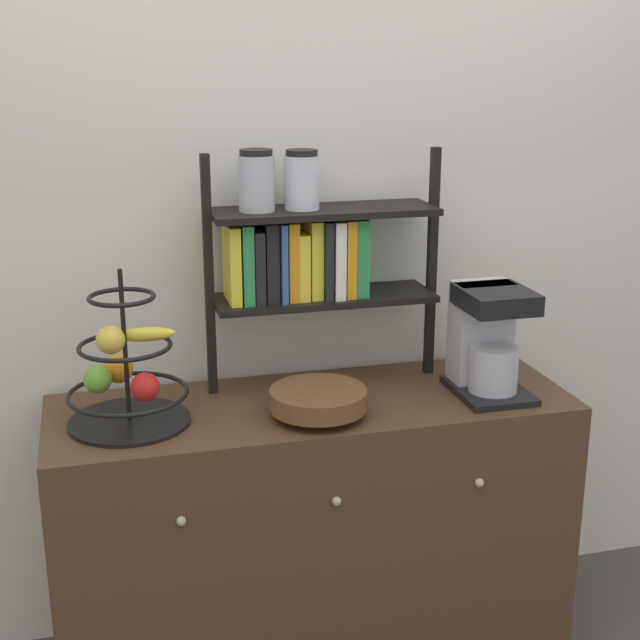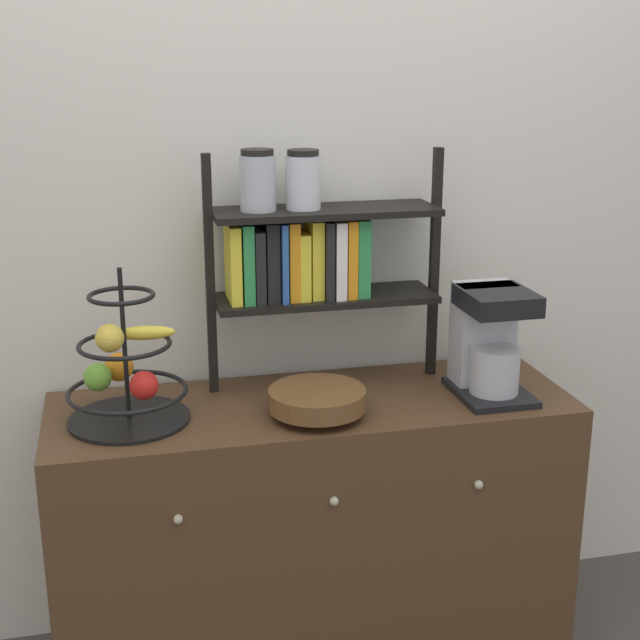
% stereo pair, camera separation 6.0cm
% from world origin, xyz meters
% --- Properties ---
extents(wall_back, '(7.00, 0.05, 2.60)m').
position_xyz_m(wall_back, '(0.00, 0.52, 1.30)').
color(wall_back, silver).
rests_on(wall_back, ground_plane).
extents(sideboard, '(1.41, 0.49, 0.78)m').
position_xyz_m(sideboard, '(0.00, 0.24, 0.39)').
color(sideboard, '#4C331E').
rests_on(sideboard, ground_plane).
extents(coffee_maker, '(0.19, 0.25, 0.30)m').
position_xyz_m(coffee_maker, '(0.49, 0.20, 0.93)').
color(coffee_maker, black).
rests_on(coffee_maker, sideboard).
extents(fruit_stand, '(0.31, 0.31, 0.40)m').
position_xyz_m(fruit_stand, '(-0.49, 0.22, 0.91)').
color(fruit_stand, black).
rests_on(fruit_stand, sideboard).
extents(wooden_bowl, '(0.25, 0.25, 0.07)m').
position_xyz_m(wooden_bowl, '(-0.01, 0.14, 0.83)').
color(wooden_bowl, brown).
rests_on(wooden_bowl, sideboard).
extents(shelf_hutch, '(0.66, 0.20, 0.66)m').
position_xyz_m(shelf_hutch, '(0.01, 0.38, 1.18)').
color(shelf_hutch, black).
rests_on(shelf_hutch, sideboard).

